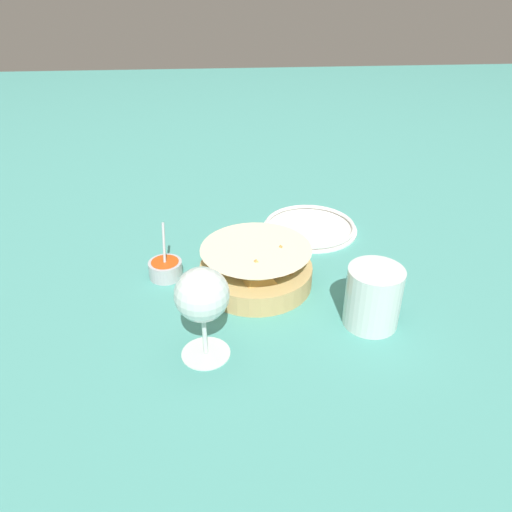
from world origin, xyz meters
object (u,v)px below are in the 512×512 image
(food_basket, at_px, (256,268))
(wine_glass, at_px, (202,298))
(beer_mug, at_px, (373,298))
(sauce_cup, at_px, (166,268))
(side_plate, at_px, (310,227))

(food_basket, xyz_separation_m, wine_glass, (-0.18, 0.09, 0.07))
(food_basket, bearing_deg, beer_mug, -125.22)
(wine_glass, bearing_deg, sauce_cup, 19.12)
(sauce_cup, xyz_separation_m, wine_glass, (-0.22, -0.08, 0.09))
(sauce_cup, distance_m, beer_mug, 0.38)
(food_basket, relative_size, wine_glass, 1.36)
(sauce_cup, height_order, beer_mug, beer_mug)
(food_basket, height_order, wine_glass, wine_glass)
(wine_glass, xyz_separation_m, side_plate, (0.38, -0.23, -0.10))
(wine_glass, height_order, side_plate, wine_glass)
(beer_mug, bearing_deg, sauce_cup, 64.84)
(sauce_cup, xyz_separation_m, beer_mug, (-0.16, -0.35, 0.03))
(sauce_cup, xyz_separation_m, side_plate, (0.16, -0.30, -0.01))
(wine_glass, bearing_deg, side_plate, -30.56)
(side_plate, bearing_deg, food_basket, 145.94)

